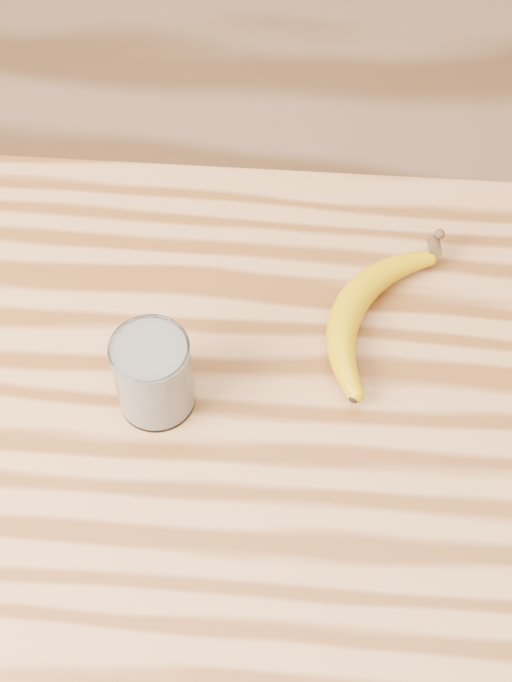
{
  "coord_description": "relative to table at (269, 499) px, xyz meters",
  "views": [
    {
      "loc": [
        0.02,
        -0.45,
        1.8
      ],
      "look_at": [
        -0.02,
        0.12,
        0.93
      ],
      "focal_mm": 50.0,
      "sensor_mm": 36.0,
      "label": 1
    }
  ],
  "objects": [
    {
      "name": "banana",
      "position": [
        0.08,
        0.18,
        0.15
      ],
      "size": [
        0.23,
        0.33,
        0.04
      ],
      "primitive_type": null,
      "rotation": [
        0.0,
        0.0,
        -0.41
      ],
      "color": "#C49000",
      "rests_on": "table"
    },
    {
      "name": "room",
      "position": [
        0.0,
        0.0,
        0.58
      ],
      "size": [
        4.04,
        4.04,
        2.7
      ],
      "color": "#926945",
      "rests_on": "ground"
    },
    {
      "name": "table",
      "position": [
        0.0,
        0.0,
        0.0
      ],
      "size": [
        1.2,
        0.8,
        0.9
      ],
      "color": "#B77C44",
      "rests_on": "ground"
    },
    {
      "name": "smoothie_glass",
      "position": [
        -0.13,
        0.05,
        0.18
      ],
      "size": [
        0.08,
        0.08,
        0.1
      ],
      "color": "white",
      "rests_on": "table"
    }
  ]
}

